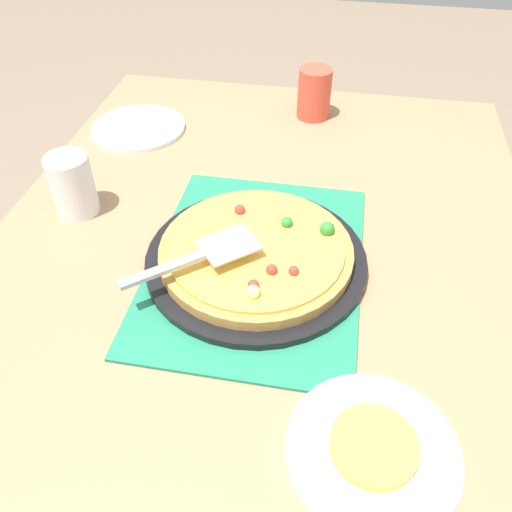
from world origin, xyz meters
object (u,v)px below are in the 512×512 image
pizza_pan (256,259)px  cup_far (73,185)px  plate_far_right (372,451)px  plate_side (139,128)px  cup_near (314,93)px  pizza_server (202,255)px  pizza (256,250)px  served_slice_right (374,446)px

pizza_pan → cup_far: bearing=-103.6°
plate_far_right → plate_side: bearing=-141.9°
cup_near → pizza_server: cup_near is taller
pizza → pizza_server: pizza_server is taller
cup_far → pizza_pan: bearing=76.4°
plate_far_right → pizza_server: (-0.25, -0.28, 0.06)m
pizza → cup_far: size_ratio=2.75×
pizza → plate_side: pizza is taller
pizza → cup_near: 0.55m
pizza → served_slice_right: 0.37m
pizza → plate_side: size_ratio=1.50×
plate_far_right → cup_far: cup_far is taller
pizza_pan → pizza_server: pizza_server is taller
pizza_pan → served_slice_right: served_slice_right is taller
pizza → plate_side: bearing=-138.6°
pizza_pan → pizza_server: 0.11m
pizza → cup_near: size_ratio=2.75×
pizza_pan → pizza_server: size_ratio=1.87×
served_slice_right → cup_near: 0.88m
plate_side → cup_near: cup_near is taller
plate_far_right → pizza_server: size_ratio=1.08×
served_slice_right → plate_far_right: bearing=0.0°
plate_far_right → cup_far: size_ratio=1.83×
pizza_pan → cup_near: (-0.55, 0.04, 0.05)m
pizza → cup_far: 0.38m
pizza_server → plate_far_right: bearing=48.4°
pizza → cup_far: (-0.09, -0.37, 0.03)m
served_slice_right → pizza_pan: bearing=-146.7°
plate_side → pizza_server: pizza_server is taller
pizza → pizza_server: 0.10m
plate_side → served_slice_right: served_slice_right is taller
served_slice_right → pizza_server: (-0.25, -0.28, 0.05)m
cup_near → plate_side: bearing=-70.5°
plate_far_right → cup_near: 0.88m
cup_near → cup_far: 0.62m
cup_near → served_slice_right: bearing=10.5°
plate_far_right → served_slice_right: size_ratio=2.00×
cup_near → pizza_pan: bearing=-4.5°
cup_far → pizza_server: (0.15, 0.29, 0.01)m
plate_far_right → cup_far: (-0.40, -0.57, 0.06)m
cup_far → pizza_server: bearing=62.5°
pizza → cup_near: bearing=175.6°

